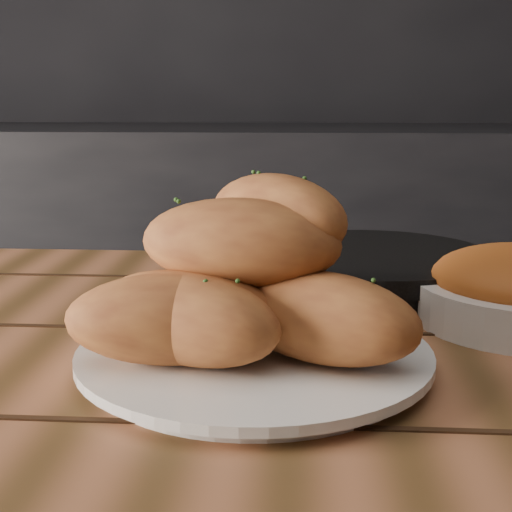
{
  "coord_description": "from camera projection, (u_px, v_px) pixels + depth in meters",
  "views": [
    {
      "loc": [
        0.36,
        -0.01,
        0.97
      ],
      "look_at": [
        0.32,
        0.55,
        0.84
      ],
      "focal_mm": 50.0,
      "sensor_mm": 36.0,
      "label": 1
    }
  ],
  "objects": [
    {
      "name": "plate",
      "position": [
        254.0,
        357.0,
        0.58
      ],
      "size": [
        0.29,
        0.29,
        0.02
      ],
      "color": "white",
      "rests_on": "table"
    },
    {
      "name": "table",
      "position": [
        246.0,
        478.0,
        0.6
      ],
      "size": [
        1.49,
        0.91,
        0.75
      ],
      "color": "#9A5C39",
      "rests_on": "ground"
    },
    {
      "name": "counter",
      "position": [
        159.0,
        307.0,
        1.8
      ],
      "size": [
        2.8,
        0.6,
        0.9
      ],
      "primitive_type": "cube",
      "color": "black",
      "rests_on": "ground"
    },
    {
      "name": "bread_rolls",
      "position": [
        241.0,
        283.0,
        0.56
      ],
      "size": [
        0.29,
        0.25,
        0.14
      ],
      "color": "#B66C32",
      "rests_on": "plate"
    },
    {
      "name": "skillet",
      "position": [
        374.0,
        270.0,
        0.82
      ],
      "size": [
        0.4,
        0.27,
        0.05
      ],
      "color": "black",
      "rests_on": "table"
    }
  ]
}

